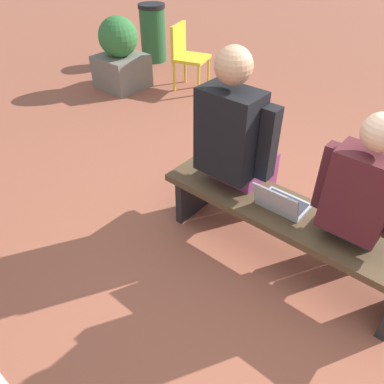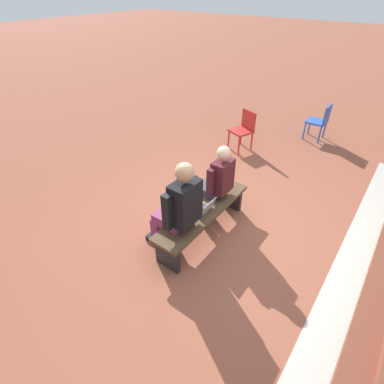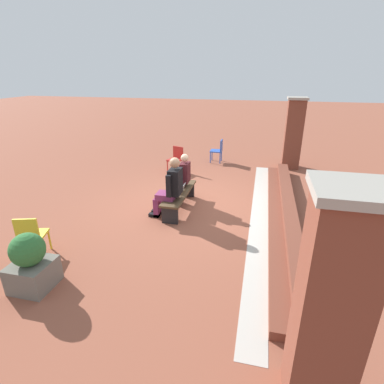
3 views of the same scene
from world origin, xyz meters
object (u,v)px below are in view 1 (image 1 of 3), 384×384
Objects in this scene: person_student at (361,202)px; person_adult at (238,143)px; bench at (284,221)px; laptop at (281,203)px; plastic_chair_near_bench_left at (186,53)px; planter at (120,56)px; litter_bin at (153,33)px.

person_adult is (0.88, -0.01, 0.06)m from person_student.
laptop is (0.04, 0.01, 0.15)m from bench.
plastic_chair_near_bench_left is at bearing -37.53° from bench.
planter is (3.73, -1.39, -0.26)m from person_student.
planter is at bearing -23.62° from bench.
planter is (3.28, -1.46, -0.06)m from laptop.
planter is (3.32, -1.45, 0.08)m from bench.
laptop reaches higher than bench.
laptop is (-0.43, 0.08, -0.25)m from person_adult.
litter_bin is at bearing -36.70° from person_adult.
planter is (0.70, 0.56, -0.04)m from plastic_chair_near_bench_left.
person_student reaches higher than plastic_chair_near_bench_left.
person_student is at bearing -170.38° from laptop.
bench is 1.91× the size of planter.
person_adult is at bearing 154.20° from planter.
plastic_chair_near_bench_left is at bearing 155.38° from litter_bin.
planter reaches higher than plastic_chair_near_bench_left.
person_student is 3.61m from plastic_chair_near_bench_left.
litter_bin is (0.47, -1.10, -0.00)m from planter.
person_adult is 2.91m from plastic_chair_near_bench_left.
planter is at bearing -20.42° from person_student.
person_student reaches higher than laptop.
person_student is at bearing 159.58° from planter.
laptop is 3.28m from plastic_chair_near_bench_left.
planter is at bearing 38.94° from plastic_chair_near_bench_left.
laptop is 3.59m from planter.
person_adult is at bearing 143.30° from litter_bin.
plastic_chair_near_bench_left is at bearing -42.02° from person_adult.
bench is 5.62× the size of laptop.
plastic_chair_near_bench_left is 0.90m from planter.
person_student reaches higher than litter_bin.
person_student reaches higher than planter.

